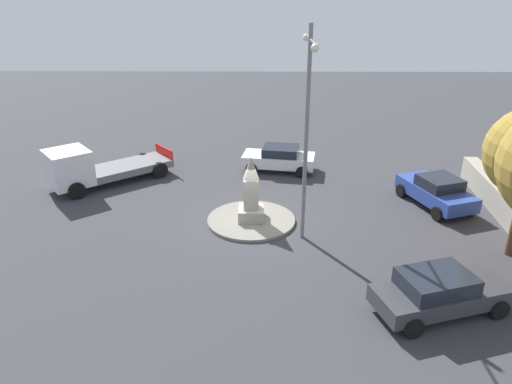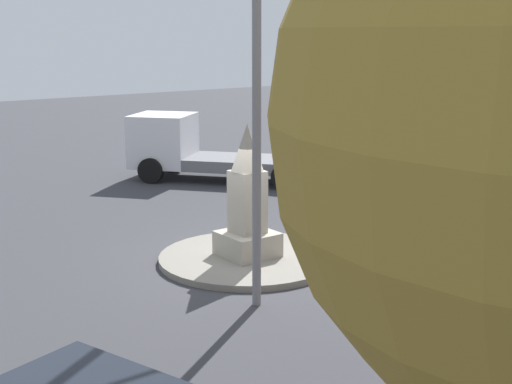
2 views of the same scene
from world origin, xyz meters
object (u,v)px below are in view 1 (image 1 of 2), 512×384
streetlamp (307,118)px  car_dark_grey_passing (440,292)px  monument (251,194)px  truck_white_far_side (92,168)px  car_white_parked_right (279,158)px  car_blue_near_island (436,191)px

streetlamp → car_dark_grey_passing: bearing=-141.0°
monument → truck_white_far_side: monument is taller
monument → streetlamp: bearing=-122.9°
car_white_parked_right → car_dark_grey_passing: bearing=-159.7°
monument → streetlamp: (-1.38, -2.13, 3.71)m
car_dark_grey_passing → truck_white_far_side: truck_white_far_side is taller
monument → streetlamp: streetlamp is taller
streetlamp → truck_white_far_side: (5.28, 10.35, -4.01)m
monument → car_white_parked_right: size_ratio=0.69×
car_white_parked_right → truck_white_far_side: size_ratio=0.68×
car_blue_near_island → car_dark_grey_passing: size_ratio=0.92×
streetlamp → truck_white_far_side: size_ratio=1.38×
monument → streetlamp: 4.49m
streetlamp → truck_white_far_side: bearing=63.0°
car_blue_near_island → car_white_parked_right: size_ratio=1.02×
streetlamp → truck_white_far_side: 12.29m
car_white_parked_right → truck_white_far_side: 9.95m
monument → car_white_parked_right: 6.51m
car_dark_grey_passing → truck_white_far_side: size_ratio=0.76×
streetlamp → truck_white_far_side: streetlamp is taller
streetlamp → monument: bearing=57.1°
truck_white_far_side → car_white_parked_right: bearing=-75.9°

